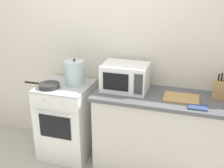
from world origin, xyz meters
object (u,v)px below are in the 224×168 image
Objects in this scene: microwave at (125,77)px; cutting_board at (181,98)px; oven_mitt at (198,107)px; stove at (67,120)px; frying_pan at (49,86)px; stock_pot at (75,73)px; knife_block at (220,89)px.

microwave is 1.39× the size of cutting_board.
oven_mitt is at bearing -16.66° from microwave.
stove is 2.10× the size of frying_pan.
stock_pot is 1.61m from knife_block.
stock_pot is 1.79× the size of oven_mitt.
knife_block is at bearing 4.71° from stove.
frying_pan is 1.57× the size of knife_block.
oven_mitt is (-0.20, -0.30, -0.09)m from knife_block.
frying_pan is (-0.14, -0.13, 0.48)m from stove.
frying_pan reaches higher than oven_mitt.
knife_block reaches higher than stove.
oven_mitt is (0.17, -0.16, -0.00)m from cutting_board.
microwave reaches higher than knife_block.
cutting_board is at bearing 136.83° from oven_mitt.
microwave reaches higher than stove.
stove is 1.59m from oven_mitt.
oven_mitt reaches higher than stove.
microwave is 1.79× the size of knife_block.
microwave reaches higher than oven_mitt.
knife_block is at bearing 3.08° from stock_pot.
stock_pot is 0.60m from microwave.
microwave is 0.84m from oven_mitt.
stock_pot reaches higher than cutting_board.
stock_pot is at bearing -177.71° from microwave.
stove is 1.84× the size of microwave.
stove is at bearing -175.29° from knife_block.
oven_mitt is (1.40, -0.21, -0.14)m from stock_pot.
stove is at bearing -153.57° from stock_pot.
stove is 0.94m from microwave.
stove is at bearing 43.27° from frying_pan.
cutting_board is 0.23m from oven_mitt.
knife_block reaches higher than cutting_board.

